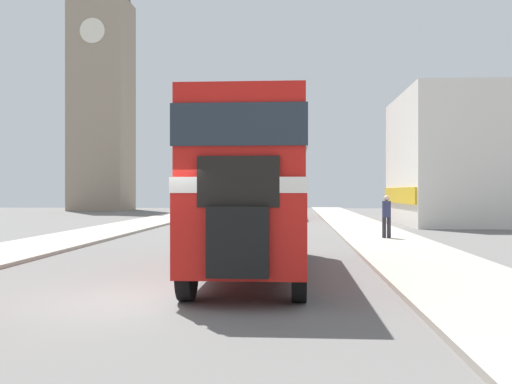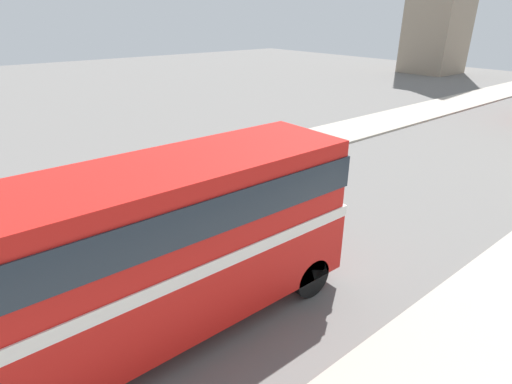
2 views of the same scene
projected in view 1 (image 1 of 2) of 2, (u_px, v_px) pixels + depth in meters
The scene contains 6 objects.
ground_plane at pixel (144, 300), 11.02m from camera, with size 120.00×120.00×0.00m, color slate.
sidewalk_right at pixel (502, 302), 10.57m from camera, with size 3.50×120.00×0.12m.
double_decker_bus at pixel (256, 179), 14.72m from camera, with size 2.46×9.65×4.07m.
bus_distant at pixel (277, 187), 45.63m from camera, with size 2.45×10.24×4.08m.
pedestrian_walking at pixel (387, 214), 24.28m from camera, with size 0.37×0.37×1.81m.
church_tower at pixel (102, 48), 62.77m from camera, with size 6.22×6.22×35.08m.
Camera 1 is at (2.89, -10.85, 2.11)m, focal length 40.00 mm.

